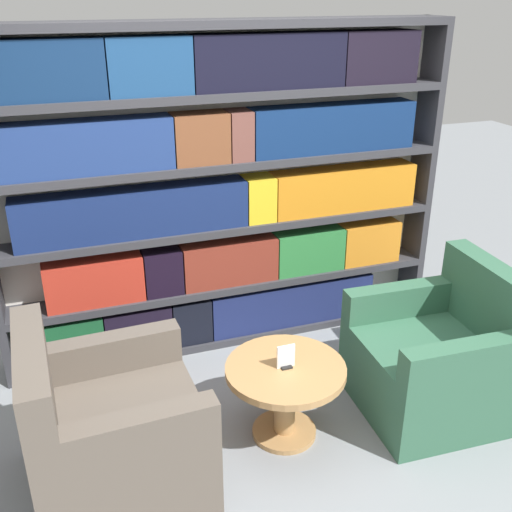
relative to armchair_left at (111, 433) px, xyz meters
The scene contains 6 objects.
ground_plane 1.01m from the armchair_left, ahead, with size 14.00×14.00×0.00m, color gray.
bookshelf 1.69m from the armchair_left, 51.08° to the left, with size 3.00×0.30×2.14m.
armchair_left is the anchor object (origin of this frame).
armchair_right 1.89m from the armchair_left, ahead, with size 0.85×0.84×0.88m.
coffee_table 0.94m from the armchair_left, ahead, with size 0.66×0.66×0.45m.
table_sign 0.96m from the armchair_left, ahead, with size 0.10×0.06×0.13m.
Camera 1 is at (-1.06, -2.31, 2.31)m, focal length 42.00 mm.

